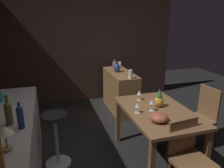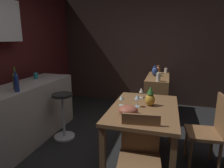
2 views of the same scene
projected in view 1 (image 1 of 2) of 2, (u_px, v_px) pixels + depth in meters
ground_plane at (133, 164)px, 2.96m from camera, size 9.00×9.00×0.00m
wall_side_right at (78, 45)px, 4.81m from camera, size 0.10×4.40×2.60m
dining_table at (157, 117)px, 2.88m from camera, size 1.24×0.81×0.74m
kitchen_counter at (9, 157)px, 2.38m from camera, size 2.10×0.60×0.90m
sideboard_cabinet at (120, 91)px, 4.53m from camera, size 1.10×0.44×0.82m
chair_near_window at (188, 156)px, 2.36m from camera, size 0.44×0.44×0.85m
chair_by_doorway at (201, 116)px, 3.24m from camera, size 0.43×0.43×0.93m
bar_stool at (56, 139)px, 2.83m from camera, size 0.34×0.34×0.74m
wine_glass_left at (152, 102)px, 2.79m from camera, size 0.07×0.07×0.16m
wine_glass_right at (139, 93)px, 3.15m from camera, size 0.07×0.07×0.15m
wine_glass_center at (138, 106)px, 2.74m from camera, size 0.07×0.07×0.14m
pineapple_centerpiece at (159, 99)px, 2.92m from camera, size 0.12×0.12×0.25m
fruit_bowl at (159, 117)px, 2.53m from camera, size 0.22×0.22×0.11m
wine_bottle_cobalt at (20, 116)px, 2.04m from camera, size 0.06×0.06×0.26m
wine_bottle_olive at (8, 112)px, 2.10m from camera, size 0.07×0.07×0.31m
cup_teal at (0, 97)px, 2.70m from camera, size 0.11×0.07×0.10m
counter_lamp at (5, 132)px, 1.69m from camera, size 0.13×0.13×0.21m
pillar_candle_tall at (130, 74)px, 3.96m from camera, size 0.07×0.07×0.18m
pillar_candle_short at (120, 64)px, 4.84m from camera, size 0.07×0.07×0.13m
vase_ceramic_blue at (117, 67)px, 4.39m from camera, size 0.13×0.13×0.21m
vase_copper at (115, 65)px, 4.68m from camera, size 0.10×0.10×0.18m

